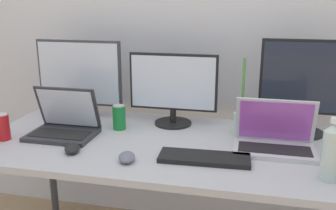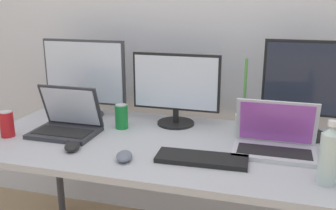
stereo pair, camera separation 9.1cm
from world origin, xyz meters
name	(u,v)px [view 2 (the right image)]	position (x,y,z in m)	size (l,w,h in m)	color
wall_back	(196,14)	(0.00, 0.59, 1.30)	(7.00, 0.08, 2.60)	silver
work_desk	(168,153)	(0.00, 0.00, 0.68)	(1.78, 0.82, 0.74)	#424247
monitor_left	(84,76)	(-0.56, 0.26, 0.97)	(0.48, 0.19, 0.43)	#38383D
monitor_center	(176,88)	(-0.03, 0.26, 0.94)	(0.46, 0.20, 0.38)	black
monitor_right	(309,87)	(0.62, 0.26, 0.99)	(0.43, 0.22, 0.46)	black
laptop_silver	(67,122)	(-0.52, -0.02, 0.79)	(0.32, 0.23, 0.24)	#2D2D33
laptop_secondary	(275,141)	(0.48, 0.01, 0.79)	(0.35, 0.21, 0.22)	silver
keyboard_main	(202,159)	(0.19, -0.17, 0.75)	(0.38, 0.13, 0.02)	black
mouse_by_keyboard	(72,146)	(-0.38, -0.21, 0.76)	(0.07, 0.11, 0.03)	black
mouse_by_laptop	(124,156)	(-0.12, -0.25, 0.76)	(0.07, 0.10, 0.03)	slate
water_bottle	(329,156)	(0.66, -0.24, 0.85)	(0.07, 0.07, 0.24)	silver
soda_can_near_keyboard	(121,116)	(-0.28, 0.12, 0.80)	(0.07, 0.07, 0.13)	#197F33
soda_can_by_laptop	(7,124)	(-0.77, -0.14, 0.80)	(0.07, 0.07, 0.13)	red
bamboo_vase	(243,123)	(0.33, 0.17, 0.81)	(0.08, 0.08, 0.38)	#B2D1B7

